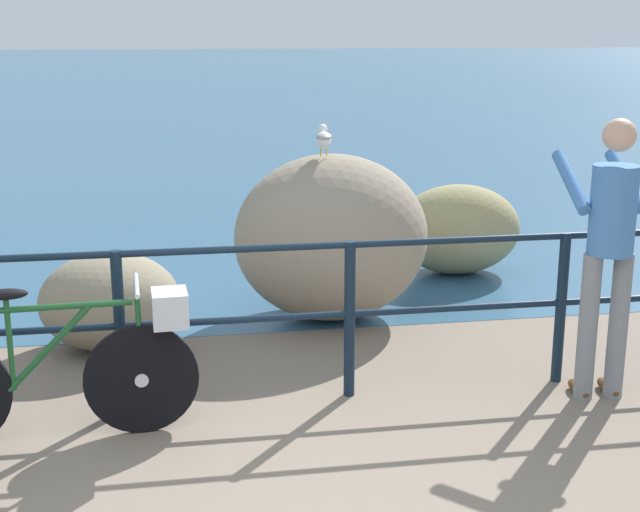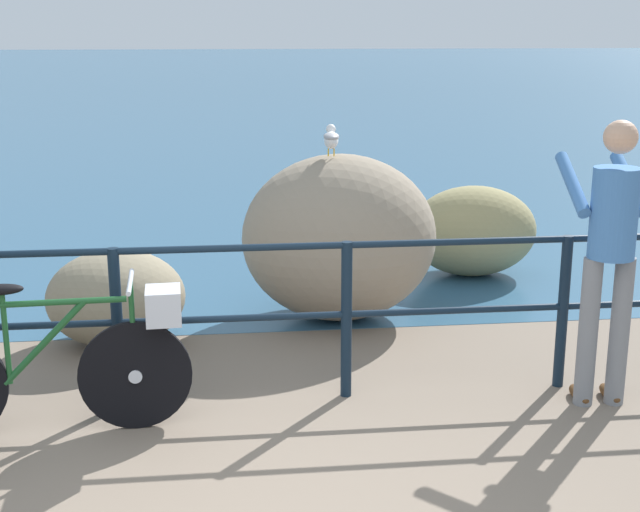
% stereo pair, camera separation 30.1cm
% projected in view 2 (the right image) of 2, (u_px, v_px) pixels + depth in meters
% --- Properties ---
extents(ground_plane, '(120.00, 120.00, 0.10)m').
position_uv_depth(ground_plane, '(221.00, 119.00, 23.17)').
color(ground_plane, '#756656').
extents(sea_surface, '(120.00, 90.00, 0.01)m').
position_uv_depth(sea_surface, '(219.00, 68.00, 50.06)').
color(sea_surface, '#2D5675').
rests_on(sea_surface, ground_plane).
extents(promenade_railing, '(7.16, 0.07, 1.02)m').
position_uv_depth(promenade_railing, '(233.00, 305.00, 5.43)').
color(promenade_railing, black).
rests_on(promenade_railing, ground_plane).
extents(bicycle, '(1.70, 0.48, 0.92)m').
position_uv_depth(bicycle, '(68.00, 358.00, 5.04)').
color(bicycle, black).
rests_on(bicycle, ground_plane).
extents(person_at_railing, '(0.46, 0.65, 1.78)m').
position_uv_depth(person_at_railing, '(609.00, 250.00, 5.32)').
color(person_at_railing, slate).
rests_on(person_at_railing, ground_plane).
extents(breakwater_boulder_main, '(1.56, 1.30, 1.34)m').
position_uv_depth(breakwater_boulder_main, '(339.00, 238.00, 7.02)').
color(breakwater_boulder_main, gray).
rests_on(breakwater_boulder_main, ground).
extents(breakwater_boulder_left, '(1.02, 0.92, 0.72)m').
position_uv_depth(breakwater_boulder_left, '(116.00, 298.00, 6.51)').
color(breakwater_boulder_left, gray).
rests_on(breakwater_boulder_left, ground).
extents(breakwater_boulder_right, '(1.21, 0.87, 0.86)m').
position_uv_depth(breakwater_boulder_right, '(473.00, 231.00, 8.32)').
color(breakwater_boulder_right, '#978C5E').
rests_on(breakwater_boulder_right, ground).
extents(seagull, '(0.14, 0.34, 0.23)m').
position_uv_depth(seagull, '(331.00, 138.00, 6.72)').
color(seagull, gold).
rests_on(seagull, breakwater_boulder_main).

